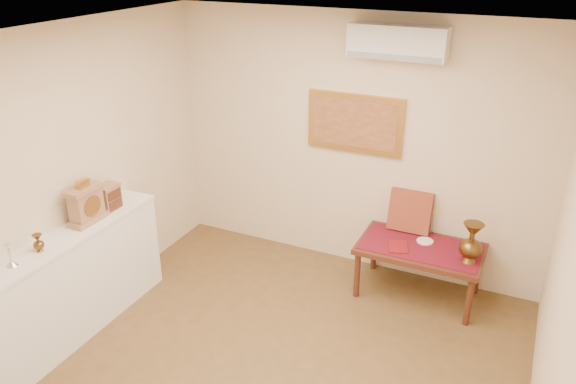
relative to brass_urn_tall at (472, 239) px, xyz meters
The scene contains 17 objects.
ceiling 2.93m from the brass_urn_tall, 126.34° to the right, with size 4.50×4.50×0.00m, color white.
wall_back 1.50m from the brass_urn_tall, 160.74° to the left, with size 4.00×0.02×2.70m, color beige.
wall_left 3.81m from the brass_urn_tall, 151.65° to the right, with size 0.02×4.50×2.70m, color beige.
wall_right 1.99m from the brass_urn_tall, 69.11° to the right, with size 0.02×4.50×2.70m, color beige.
candlestick 3.92m from the brass_urn_tall, 143.69° to the right, with size 0.09×0.09×0.19m, color silver, non-canonical shape.
brass_urn_small 3.76m from the brass_urn_tall, 146.69° to the right, with size 0.09×0.09×0.20m, color brown, non-canonical shape.
table_cloth 0.53m from the brass_urn_tall, 169.07° to the left, with size 1.14×0.59×0.01m, color maroon.
brass_urn_tall is the anchor object (origin of this frame).
plate 0.54m from the brass_urn_tall, 156.60° to the left, with size 0.16×0.16×0.01m, color white.
menu 0.70m from the brass_urn_tall, behind, with size 0.18×0.25×0.01m, color maroon.
cushion 0.76m from the brass_urn_tall, 150.36° to the left, with size 0.43×0.10×0.43m, color maroon.
display_ledge 3.63m from the brass_urn_tall, 150.33° to the right, with size 0.37×2.02×0.98m.
mantel_clock 3.49m from the brass_urn_tall, 154.64° to the right, with size 0.17×0.36×0.41m.
wooden_chest 3.38m from the brass_urn_tall, 159.11° to the right, with size 0.16×0.21×0.24m.
low_table 0.57m from the brass_urn_tall, 169.07° to the left, with size 1.20×0.70×0.55m.
painting 1.60m from the brass_urn_tall, 161.80° to the left, with size 1.00×0.06×0.60m.
ac_unit 1.92m from the brass_urn_tall, 160.28° to the left, with size 0.90×0.25×0.30m.
Camera 1 is at (1.70, -3.00, 3.30)m, focal length 35.00 mm.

